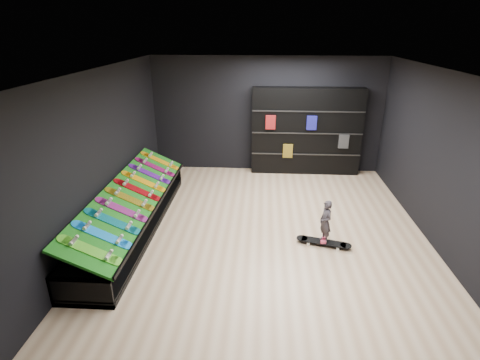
# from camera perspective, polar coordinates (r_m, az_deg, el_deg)

# --- Properties ---
(floor) EXTENTS (6.00, 7.00, 0.01)m
(floor) POSITION_cam_1_polar(r_m,az_deg,el_deg) (7.25, 3.89, -8.03)
(floor) COLOR beige
(floor) RESTS_ON ground
(ceiling) EXTENTS (6.00, 7.00, 0.01)m
(ceiling) POSITION_cam_1_polar(r_m,az_deg,el_deg) (6.29, 4.62, 16.26)
(ceiling) COLOR white
(ceiling) RESTS_ON ground
(wall_back) EXTENTS (6.00, 0.02, 3.00)m
(wall_back) POSITION_cam_1_polar(r_m,az_deg,el_deg) (10.00, 4.10, 9.81)
(wall_back) COLOR black
(wall_back) RESTS_ON ground
(wall_front) EXTENTS (6.00, 0.02, 3.00)m
(wall_front) POSITION_cam_1_polar(r_m,az_deg,el_deg) (3.51, 4.57, -15.78)
(wall_front) COLOR black
(wall_front) RESTS_ON ground
(wall_left) EXTENTS (0.02, 7.00, 3.00)m
(wall_left) POSITION_cam_1_polar(r_m,az_deg,el_deg) (7.23, -20.34, 3.53)
(wall_left) COLOR black
(wall_left) RESTS_ON ground
(wall_right) EXTENTS (0.02, 7.00, 3.00)m
(wall_right) POSITION_cam_1_polar(r_m,az_deg,el_deg) (7.31, 28.46, 2.38)
(wall_right) COLOR black
(wall_right) RESTS_ON ground
(display_rack) EXTENTS (0.90, 4.50, 0.50)m
(display_rack) POSITION_cam_1_polar(r_m,az_deg,el_deg) (7.54, -15.92, -5.49)
(display_rack) COLOR black
(display_rack) RESTS_ON ground
(turf_ramp) EXTENTS (0.92, 4.50, 0.46)m
(turf_ramp) POSITION_cam_1_polar(r_m,az_deg,el_deg) (7.32, -15.93, -2.31)
(turf_ramp) COLOR #105E0E
(turf_ramp) RESTS_ON display_rack
(back_shelving) EXTENTS (2.82, 0.33, 2.26)m
(back_shelving) POSITION_cam_1_polar(r_m,az_deg,el_deg) (9.97, 10.06, 7.29)
(back_shelving) COLOR black
(back_shelving) RESTS_ON ground
(floor_skateboard) EXTENTS (1.00, 0.47, 0.09)m
(floor_skateboard) POSITION_cam_1_polar(r_m,az_deg,el_deg) (6.99, 12.60, -9.43)
(floor_skateboard) COLOR black
(floor_skateboard) RESTS_ON ground
(child) EXTENTS (0.18, 0.21, 0.48)m
(child) POSITION_cam_1_polar(r_m,az_deg,el_deg) (6.85, 12.80, -7.39)
(child) COLOR black
(child) RESTS_ON floor_skateboard
(display_board_0) EXTENTS (0.93, 0.22, 0.50)m
(display_board_0) POSITION_cam_1_polar(r_m,az_deg,el_deg) (5.77, -21.85, -9.90)
(display_board_0) COLOR green
(display_board_0) RESTS_ON turf_ramp
(display_board_1) EXTENTS (0.93, 0.22, 0.50)m
(display_board_1) POSITION_cam_1_polar(r_m,az_deg,el_deg) (6.09, -20.24, -7.85)
(display_board_1) COLOR blue
(display_board_1) RESTS_ON turf_ramp
(display_board_2) EXTENTS (0.93, 0.22, 0.50)m
(display_board_2) POSITION_cam_1_polar(r_m,az_deg,el_deg) (6.43, -18.81, -5.99)
(display_board_2) COLOR #0C8C99
(display_board_2) RESTS_ON turf_ramp
(display_board_3) EXTENTS (0.93, 0.22, 0.50)m
(display_board_3) POSITION_cam_1_polar(r_m,az_deg,el_deg) (6.77, -17.54, -4.33)
(display_board_3) COLOR #2626BF
(display_board_3) RESTS_ON turf_ramp
(display_board_4) EXTENTS (0.93, 0.22, 0.50)m
(display_board_4) POSITION_cam_1_polar(r_m,az_deg,el_deg) (7.13, -16.39, -2.82)
(display_board_4) COLOR yellow
(display_board_4) RESTS_ON turf_ramp
(display_board_5) EXTENTS (0.93, 0.22, 0.50)m
(display_board_5) POSITION_cam_1_polar(r_m,az_deg,el_deg) (7.49, -15.35, -1.46)
(display_board_5) COLOR red
(display_board_5) RESTS_ON turf_ramp
(display_board_6) EXTENTS (0.93, 0.22, 0.50)m
(display_board_6) POSITION_cam_1_polar(r_m,az_deg,el_deg) (7.86, -14.42, -0.22)
(display_board_6) COLOR yellow
(display_board_6) RESTS_ON turf_ramp
(display_board_7) EXTENTS (0.93, 0.22, 0.50)m
(display_board_7) POSITION_cam_1_polar(r_m,az_deg,el_deg) (8.23, -13.56, 0.90)
(display_board_7) COLOR purple
(display_board_7) RESTS_ON turf_ramp
(display_board_8) EXTENTS (0.93, 0.22, 0.50)m
(display_board_8) POSITION_cam_1_polar(r_m,az_deg,el_deg) (8.61, -12.79, 1.93)
(display_board_8) COLOR #E5198C
(display_board_8) RESTS_ON turf_ramp
(display_board_9) EXTENTS (0.93, 0.22, 0.50)m
(display_board_9) POSITION_cam_1_polar(r_m,az_deg,el_deg) (8.99, -12.07, 2.87)
(display_board_9) COLOR orange
(display_board_9) RESTS_ON turf_ramp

